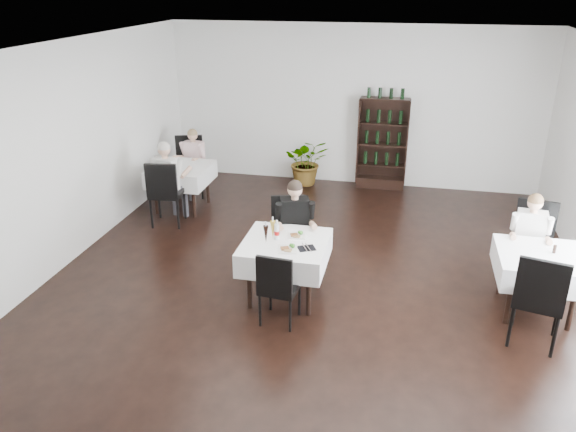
% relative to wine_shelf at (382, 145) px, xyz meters
% --- Properties ---
extents(room_shell, '(9.00, 9.00, 9.00)m').
position_rel_wine_shelf_xyz_m(room_shell, '(-0.60, -4.31, 0.65)').
color(room_shell, black).
rests_on(room_shell, ground).
extents(wine_shelf, '(0.90, 0.28, 1.75)m').
position_rel_wine_shelf_xyz_m(wine_shelf, '(0.00, 0.00, 0.00)').
color(wine_shelf, black).
rests_on(wine_shelf, ground).
extents(main_table, '(1.03, 1.03, 0.77)m').
position_rel_wine_shelf_xyz_m(main_table, '(-0.90, -4.31, -0.23)').
color(main_table, black).
rests_on(main_table, ground).
extents(left_table, '(0.98, 0.98, 0.77)m').
position_rel_wine_shelf_xyz_m(left_table, '(-3.30, -1.81, -0.23)').
color(left_table, black).
rests_on(left_table, ground).
extents(right_table, '(0.98, 0.98, 0.77)m').
position_rel_wine_shelf_xyz_m(right_table, '(2.10, -4.01, -0.23)').
color(right_table, black).
rests_on(right_table, ground).
extents(potted_tree, '(0.98, 0.91, 0.92)m').
position_rel_wine_shelf_xyz_m(potted_tree, '(-1.42, -0.11, -0.39)').
color(potted_tree, '#2A5B1F').
rests_on(potted_tree, ground).
extents(main_chair_far, '(0.56, 0.57, 1.03)m').
position_rel_wine_shelf_xyz_m(main_chair_far, '(-1.03, -3.55, -0.26)').
color(main_chair_far, black).
rests_on(main_chair_far, ground).
extents(main_chair_near, '(0.46, 0.46, 0.92)m').
position_rel_wine_shelf_xyz_m(main_chair_near, '(-0.85, -4.95, -0.32)').
color(main_chair_near, black).
rests_on(main_chair_near, ground).
extents(left_chair_far, '(0.62, 0.63, 1.08)m').
position_rel_wine_shelf_xyz_m(left_chair_far, '(-3.42, -1.10, -0.23)').
color(left_chair_far, black).
rests_on(left_chair_far, ground).
extents(left_chair_near, '(0.56, 0.57, 1.10)m').
position_rel_wine_shelf_xyz_m(left_chair_near, '(-3.26, -2.58, -0.22)').
color(left_chair_near, black).
rests_on(left_chair_near, ground).
extents(right_chair_far, '(0.61, 0.61, 1.11)m').
position_rel_wine_shelf_xyz_m(right_chair_far, '(2.15, -3.25, -0.21)').
color(right_chair_far, black).
rests_on(right_chair_far, ground).
extents(right_chair_near, '(0.61, 0.62, 1.11)m').
position_rel_wine_shelf_xyz_m(right_chair_near, '(1.96, -4.75, -0.21)').
color(right_chair_near, black).
rests_on(right_chair_near, ground).
extents(diner_main, '(0.57, 0.61, 1.35)m').
position_rel_wine_shelf_xyz_m(diner_main, '(-0.89, -3.76, -0.06)').
color(diner_main, '#42424A').
rests_on(diner_main, ground).
extents(diner_left_far, '(0.51, 0.53, 1.25)m').
position_rel_wine_shelf_xyz_m(diner_left_far, '(-3.34, -1.17, -0.12)').
color(diner_left_far, '#42424A').
rests_on(diner_left_far, ground).
extents(diner_left_near, '(0.56, 0.58, 1.38)m').
position_rel_wine_shelf_xyz_m(diner_left_near, '(-3.26, -2.39, -0.05)').
color(diner_left_near, '#42424A').
rests_on(diner_left_near, ground).
extents(diner_right_far, '(0.51, 0.53, 1.29)m').
position_rel_wine_shelf_xyz_m(diner_right_far, '(2.07, -3.44, -0.10)').
color(diner_right_far, '#42424A').
rests_on(diner_right_far, ground).
extents(plate_far, '(0.26, 0.26, 0.07)m').
position_rel_wine_shelf_xyz_m(plate_far, '(-0.79, -4.15, -0.06)').
color(plate_far, white).
rests_on(plate_far, main_table).
extents(plate_near, '(0.28, 0.28, 0.07)m').
position_rel_wine_shelf_xyz_m(plate_near, '(-0.82, -4.54, -0.06)').
color(plate_near, white).
rests_on(plate_near, main_table).
extents(pilsner_dark, '(0.06, 0.06, 0.28)m').
position_rel_wine_shelf_xyz_m(pilsner_dark, '(-1.12, -4.40, 0.04)').
color(pilsner_dark, black).
rests_on(pilsner_dark, main_table).
extents(pilsner_lager, '(0.07, 0.07, 0.29)m').
position_rel_wine_shelf_xyz_m(pilsner_lager, '(-1.07, -4.27, 0.04)').
color(pilsner_lager, gold).
rests_on(pilsner_lager, main_table).
extents(coke_bottle, '(0.07, 0.07, 0.26)m').
position_rel_wine_shelf_xyz_m(coke_bottle, '(-1.01, -4.29, 0.03)').
color(coke_bottle, silver).
rests_on(coke_bottle, main_table).
extents(napkin_cutlery, '(0.25, 0.23, 0.02)m').
position_rel_wine_shelf_xyz_m(napkin_cutlery, '(-0.61, -4.46, -0.07)').
color(napkin_cutlery, black).
rests_on(napkin_cutlery, main_table).
extents(pepper_mill, '(0.05, 0.05, 0.10)m').
position_rel_wine_shelf_xyz_m(pepper_mill, '(2.25, -3.94, -0.03)').
color(pepper_mill, black).
rests_on(pepper_mill, right_table).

